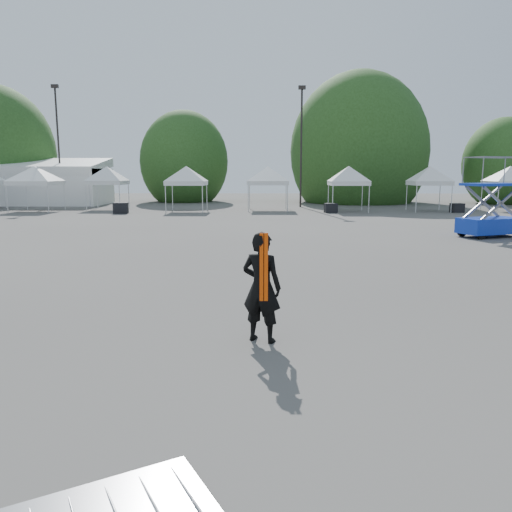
{
  "coord_description": "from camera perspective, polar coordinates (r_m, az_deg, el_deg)",
  "views": [
    {
      "loc": [
        0.14,
        -10.05,
        2.84
      ],
      "look_at": [
        -0.05,
        -0.83,
        1.3
      ],
      "focal_mm": 35.0,
      "sensor_mm": 36.0,
      "label": 1
    }
  ],
  "objects": [
    {
      "name": "ground",
      "position": [
        10.45,
        0.38,
        -6.3
      ],
      "size": [
        120.0,
        120.0,
        0.0
      ],
      "primitive_type": "plane",
      "color": "#474442",
      "rests_on": "ground"
    },
    {
      "name": "marquee",
      "position": [
        50.21,
        -25.22,
        7.61
      ],
      "size": [
        15.0,
        6.25,
        4.23
      ],
      "color": "white",
      "rests_on": "ground"
    },
    {
      "name": "light_pole_west",
      "position": [
        47.73,
        -21.69,
        12.36
      ],
      "size": [
        0.6,
        0.25,
        10.3
      ],
      "color": "black",
      "rests_on": "ground"
    },
    {
      "name": "light_pole_east",
      "position": [
        42.24,
        5.2,
        13.09
      ],
      "size": [
        0.6,
        0.25,
        9.8
      ],
      "color": "black",
      "rests_on": "ground"
    },
    {
      "name": "tree_mid_w",
      "position": [
        50.72,
        -8.2,
        10.63
      ],
      "size": [
        4.16,
        4.16,
        6.33
      ],
      "color": "#382314",
      "rests_on": "ground"
    },
    {
      "name": "tree_mid_e",
      "position": [
        49.89,
        11.65,
        11.6
      ],
      "size": [
        5.12,
        5.12,
        7.79
      ],
      "color": "#382314",
      "rests_on": "ground"
    },
    {
      "name": "tree_far_e",
      "position": [
        51.89,
        26.48,
        9.38
      ],
      "size": [
        3.84,
        3.84,
        5.84
      ],
      "color": "#382314",
      "rests_on": "ground"
    },
    {
      "name": "tent_b",
      "position": [
        41.03,
        -23.96,
        8.99
      ],
      "size": [
        4.5,
        4.5,
        3.88
      ],
      "color": "silver",
      "rests_on": "ground"
    },
    {
      "name": "tent_c",
      "position": [
        40.94,
        -16.69,
        9.4
      ],
      "size": [
        3.9,
        3.9,
        3.88
      ],
      "color": "silver",
      "rests_on": "ground"
    },
    {
      "name": "tent_d",
      "position": [
        37.55,
        -7.97,
        9.73
      ],
      "size": [
        4.04,
        4.04,
        3.88
      ],
      "color": "silver",
      "rests_on": "ground"
    },
    {
      "name": "tent_e",
      "position": [
        38.34,
        1.37,
        9.82
      ],
      "size": [
        4.38,
        4.38,
        3.88
      ],
      "color": "silver",
      "rests_on": "ground"
    },
    {
      "name": "tent_f",
      "position": [
        37.56,
        10.56,
        9.67
      ],
      "size": [
        3.93,
        3.93,
        3.88
      ],
      "color": "silver",
      "rests_on": "ground"
    },
    {
      "name": "tent_g",
      "position": [
        39.39,
        19.26,
        9.29
      ],
      "size": [
        3.86,
        3.86,
        3.88
      ],
      "color": "silver",
      "rests_on": "ground"
    },
    {
      "name": "tent_h",
      "position": [
        41.99,
        27.08,
        8.77
      ],
      "size": [
        4.23,
        4.23,
        3.88
      ],
      "color": "silver",
      "rests_on": "ground"
    },
    {
      "name": "man",
      "position": [
        8.4,
        0.64,
        -3.57
      ],
      "size": [
        0.81,
        0.68,
        1.89
      ],
      "rotation": [
        0.0,
        0.0,
        2.76
      ],
      "color": "black",
      "rests_on": "ground"
    },
    {
      "name": "scissor_lift",
      "position": [
        24.59,
        25.38,
        6.11
      ],
      "size": [
        3.04,
        2.27,
        3.53
      ],
      "rotation": [
        0.0,
        0.0,
        0.37
      ],
      "color": "#0B2494",
      "rests_on": "ground"
    },
    {
      "name": "crate_west",
      "position": [
        36.52,
        -15.2,
        5.31
      ],
      "size": [
        1.08,
        0.89,
        0.77
      ],
      "primitive_type": "cube",
      "rotation": [
        0.0,
        0.0,
        0.13
      ],
      "color": "black",
      "rests_on": "ground"
    },
    {
      "name": "crate_mid",
      "position": [
        36.38,
        8.55,
        5.45
      ],
      "size": [
        0.95,
        0.78,
        0.68
      ],
      "primitive_type": "cube",
      "rotation": [
        0.0,
        0.0,
        0.12
      ],
      "color": "black",
      "rests_on": "ground"
    },
    {
      "name": "crate_east",
      "position": [
        39.0,
        21.99,
        5.12
      ],
      "size": [
        0.98,
        0.85,
        0.66
      ],
      "primitive_type": "cube",
      "rotation": [
        0.0,
        0.0,
        0.25
      ],
      "color": "black",
      "rests_on": "ground"
    }
  ]
}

